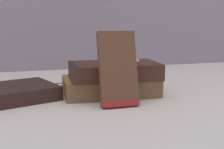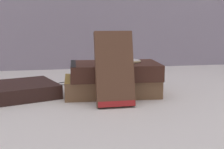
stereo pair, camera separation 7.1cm
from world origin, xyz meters
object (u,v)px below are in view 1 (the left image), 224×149
reading_glasses (67,84)px  book_flat_bottom (108,86)px  book_leaning_front (118,71)px  pocket_watch (130,61)px  book_flat_top (112,71)px

reading_glasses → book_flat_bottom: bearing=-49.3°
book_leaning_front → pocket_watch: bearing=56.7°
book_flat_top → book_flat_bottom: bearing=120.2°
book_flat_bottom → pocket_watch: 0.08m
book_flat_bottom → reading_glasses: 0.16m
pocket_watch → reading_glasses: bearing=130.8°
pocket_watch → book_flat_bottom: bearing=167.9°
book_flat_bottom → reading_glasses: book_flat_bottom is taller
book_flat_top → pocket_watch: bearing=6.1°
pocket_watch → book_leaning_front: bearing=-123.3°
book_flat_bottom → book_flat_top: (0.01, -0.01, 0.04)m
book_leaning_front → pocket_watch: 0.11m
pocket_watch → reading_glasses: pocket_watch is taller
book_flat_top → pocket_watch: (0.05, 0.00, 0.02)m
pocket_watch → reading_glasses: size_ratio=0.54×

